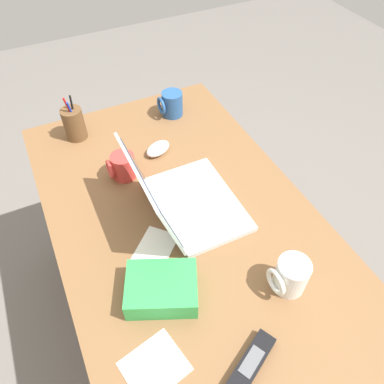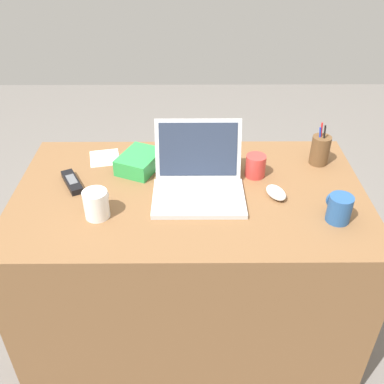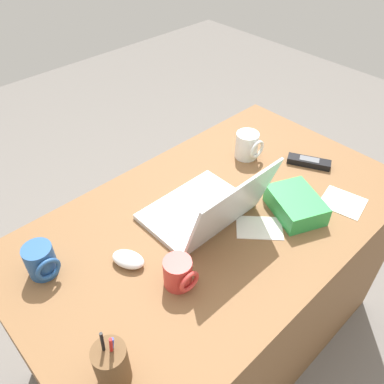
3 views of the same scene
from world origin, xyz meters
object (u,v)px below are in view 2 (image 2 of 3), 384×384
at_px(coffee_mug_white, 340,208).
at_px(cordless_phone, 73,182).
at_px(computer_mouse, 277,193).
at_px(snack_bag, 140,162).
at_px(coffee_mug_tall, 256,165).
at_px(coffee_mug_spare, 97,203).
at_px(laptop, 199,181).
at_px(pen_holder, 321,150).

distance_m(coffee_mug_white, cordless_phone, 0.98).
relative_size(computer_mouse, coffee_mug_white, 1.01).
relative_size(cordless_phone, snack_bag, 0.89).
height_order(coffee_mug_tall, snack_bag, coffee_mug_tall).
relative_size(coffee_mug_white, coffee_mug_spare, 0.96).
distance_m(coffee_mug_spare, snack_bag, 0.33).
bearing_deg(snack_bag, laptop, -35.88).
height_order(laptop, coffee_mug_spare, laptop).
bearing_deg(coffee_mug_spare, pen_holder, 22.26).
xyz_separation_m(coffee_mug_tall, pen_holder, (0.27, 0.09, 0.02)).
bearing_deg(coffee_mug_white, coffee_mug_tall, 131.05).
distance_m(coffee_mug_tall, cordless_phone, 0.71).
relative_size(laptop, cordless_phone, 2.09).
xyz_separation_m(coffee_mug_white, snack_bag, (-0.70, 0.33, -0.02)).
relative_size(cordless_phone, pen_holder, 0.90).
bearing_deg(coffee_mug_white, computer_mouse, 144.31).
height_order(coffee_mug_white, coffee_mug_spare, coffee_mug_spare).
distance_m(laptop, coffee_mug_spare, 0.38).
bearing_deg(computer_mouse, coffee_mug_white, -59.25).
bearing_deg(laptop, coffee_mug_tall, 27.90).
bearing_deg(pen_holder, coffee_mug_white, -93.81).
distance_m(pen_holder, snack_bag, 0.73).
relative_size(coffee_mug_white, coffee_mug_tall, 1.07).
distance_m(computer_mouse, coffee_mug_tall, 0.16).
relative_size(computer_mouse, coffee_mug_tall, 1.08).
bearing_deg(snack_bag, coffee_mug_white, -25.32).
bearing_deg(coffee_mug_white, laptop, 160.72).
bearing_deg(laptop, coffee_mug_white, -19.28).
relative_size(coffee_mug_spare, pen_holder, 0.57).
height_order(coffee_mug_tall, pen_holder, pen_holder).
bearing_deg(coffee_mug_spare, coffee_mug_tall, 24.04).
bearing_deg(coffee_mug_white, cordless_phone, 167.07).
bearing_deg(laptop, snack_bag, 144.12).
bearing_deg(coffee_mug_tall, computer_mouse, -68.29).
bearing_deg(cordless_phone, snack_bag, 24.75).
bearing_deg(coffee_mug_spare, coffee_mug_white, -1.90).
xyz_separation_m(coffee_mug_tall, cordless_phone, (-0.70, -0.07, -0.03)).
xyz_separation_m(computer_mouse, coffee_mug_white, (0.19, -0.13, 0.03)).
xyz_separation_m(laptop, pen_holder, (0.50, 0.21, 0.01)).
height_order(coffee_mug_white, coffee_mug_tall, coffee_mug_white).
height_order(coffee_mug_tall, cordless_phone, coffee_mug_tall).
bearing_deg(computer_mouse, coffee_mug_spare, 166.07).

